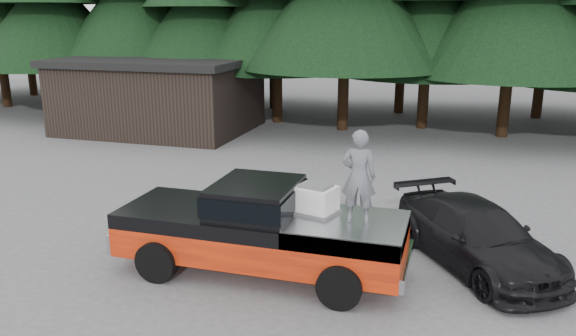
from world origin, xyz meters
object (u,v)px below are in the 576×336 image
(utility_building, at_px, (160,94))
(air_compressor, at_px, (316,200))
(pickup_truck, at_px, (261,242))
(man_on_bed, at_px, (359,176))
(parked_car, at_px, (476,236))

(utility_building, bearing_deg, air_compressor, -50.06)
(pickup_truck, distance_m, air_compressor, 1.44)
(pickup_truck, relative_size, air_compressor, 7.85)
(pickup_truck, distance_m, man_on_bed, 2.51)
(man_on_bed, height_order, utility_building, utility_building)
(pickup_truck, relative_size, parked_car, 1.32)
(man_on_bed, height_order, parked_car, man_on_bed)
(pickup_truck, height_order, parked_car, pickup_truck)
(pickup_truck, height_order, utility_building, utility_building)
(pickup_truck, xyz_separation_m, air_compressor, (1.08, 0.24, 0.93))
(man_on_bed, relative_size, parked_car, 0.40)
(utility_building, bearing_deg, parked_car, -39.18)
(air_compressor, xyz_separation_m, parked_car, (3.15, 1.41, -0.93))
(air_compressor, xyz_separation_m, man_on_bed, (0.88, -0.25, 0.64))
(pickup_truck, distance_m, utility_building, 15.88)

